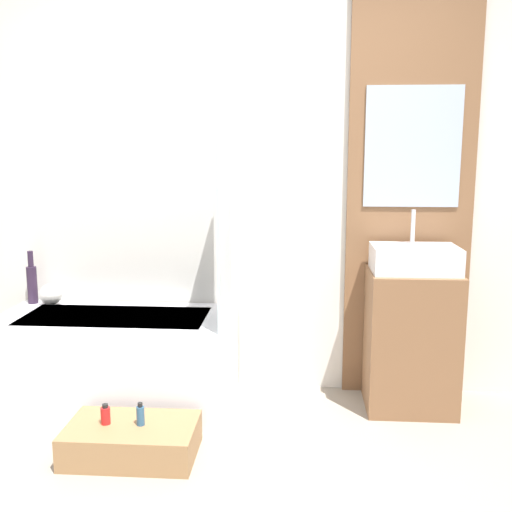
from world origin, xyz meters
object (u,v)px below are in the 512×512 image
at_px(sink, 415,259).
at_px(bottle_soap_secondary, 140,415).
at_px(wooden_step_bench, 132,440).
at_px(vase_tall_dark, 32,282).
at_px(bathtub, 117,360).
at_px(vase_round_light, 51,295).
at_px(bottle_soap_primary, 106,415).

bearing_deg(sink, bottle_soap_secondary, -154.10).
bearing_deg(wooden_step_bench, vase_tall_dark, 135.40).
distance_m(bathtub, vase_tall_dark, 0.77).
xyz_separation_m(wooden_step_bench, vase_tall_dark, (-0.85, 0.84, 0.60)).
bearing_deg(bottle_soap_secondary, vase_tall_dark, 136.96).
distance_m(vase_tall_dark, vase_round_light, 0.15).
bearing_deg(vase_round_light, bottle_soap_secondary, -46.28).
bearing_deg(sink, wooden_step_bench, -154.84).
xyz_separation_m(bathtub, bottle_soap_primary, (0.12, -0.59, -0.06)).
bearing_deg(vase_tall_dark, bottle_soap_primary, -49.24).
relative_size(bathtub, wooden_step_bench, 2.14).
relative_size(bathtub, bottle_soap_primary, 13.28).
bearing_deg(bathtub, bottle_soap_secondary, -63.16).
bearing_deg(wooden_step_bench, sink, 25.16).
xyz_separation_m(vase_round_light, bottle_soap_primary, (0.59, -0.80, -0.40)).
relative_size(bottle_soap_primary, bottle_soap_secondary, 0.89).
xyz_separation_m(bathtub, bottle_soap_secondary, (0.30, -0.59, -0.06)).
distance_m(sink, vase_round_light, 2.20).
bearing_deg(sink, vase_round_light, 177.02).
relative_size(bathtub, vase_round_light, 10.18).
xyz_separation_m(wooden_step_bench, bottle_soap_secondary, (0.05, 0.00, 0.13)).
bearing_deg(bathtub, sink, 3.36).
height_order(vase_tall_dark, bottle_soap_primary, vase_tall_dark).
bearing_deg(sink, bathtub, -176.64).
height_order(wooden_step_bench, vase_tall_dark, vase_tall_dark).
bearing_deg(bottle_soap_secondary, sink, 25.90).
bearing_deg(vase_round_light, wooden_step_bench, -48.11).
height_order(wooden_step_bench, bottle_soap_secondary, bottle_soap_secondary).
xyz_separation_m(bathtub, vase_tall_dark, (-0.60, 0.25, 0.41)).
xyz_separation_m(bathtub, wooden_step_bench, (0.25, -0.59, -0.19)).
bearing_deg(vase_tall_dark, vase_round_light, -15.43).
bearing_deg(sink, bottle_soap_primary, -156.63).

